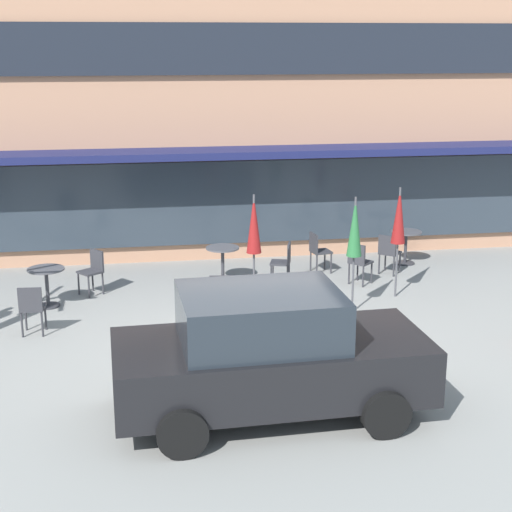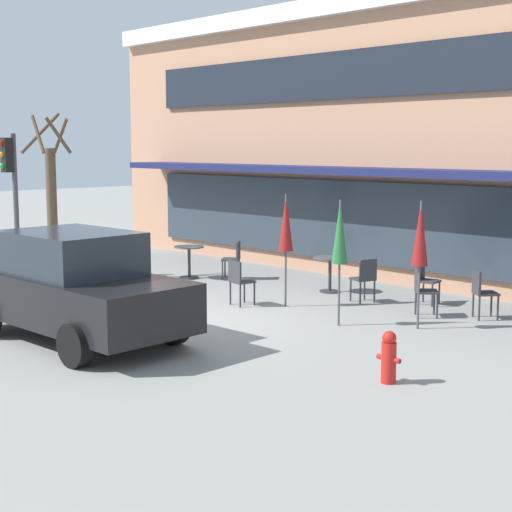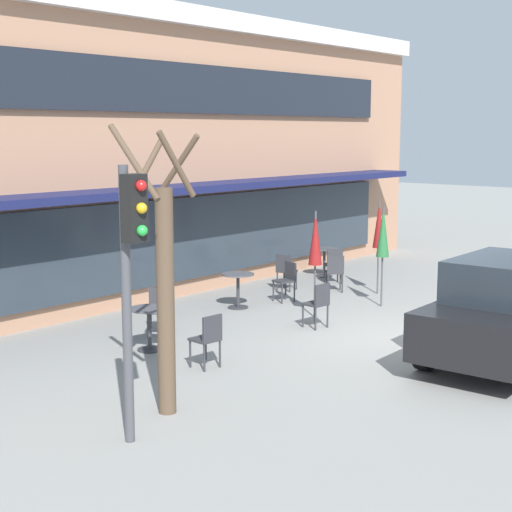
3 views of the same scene
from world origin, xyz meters
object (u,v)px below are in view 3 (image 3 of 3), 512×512
object	(u,v)px
cafe_table_near_wall	(238,285)
cafe_chair_3	(318,302)
cafe_chair_4	(159,307)
traffic_light_pole	(131,259)
cafe_chair_1	(335,270)
cafe_chair_6	(287,278)
patio_umbrella_corner_open	(383,233)
street_tree	(165,285)
cafe_table_streetside	(149,322)
patio_umbrella_cream_folded	(379,225)
patio_umbrella_green_folded	(315,239)
cafe_table_by_tree	(324,257)
cafe_chair_0	(208,337)
cafe_chair_2	(334,263)
parked_sedan	(512,310)
cafe_chair_5	(285,269)

from	to	relation	value
cafe_table_near_wall	cafe_chair_3	bearing A→B (deg)	-97.53
cafe_chair_4	traffic_light_pole	distance (m)	5.52
cafe_chair_1	cafe_chair_6	bearing A→B (deg)	170.62
patio_umbrella_corner_open	cafe_chair_3	bearing A→B (deg)	-178.12
street_tree	traffic_light_pole	xyz separation A→B (m)	(-0.98, -0.48, 0.52)
patio_umbrella_corner_open	cafe_chair_1	bearing A→B (deg)	70.00
cafe_table_streetside	cafe_chair_1	size ratio (longest dim) A/B	0.85
patio_umbrella_cream_folded	street_tree	size ratio (longest dim) A/B	0.57
patio_umbrella_green_folded	patio_umbrella_corner_open	size ratio (longest dim) A/B	1.00
cafe_table_streetside	patio_umbrella_green_folded	xyz separation A→B (m)	(3.88, -0.73, 1.11)
cafe_table_by_tree	cafe_chair_0	world-z (taller)	cafe_chair_0
patio_umbrella_cream_folded	cafe_chair_6	xyz separation A→B (m)	(-2.04, 1.13, -1.10)
cafe_chair_2	cafe_chair_3	bearing A→B (deg)	-149.10
patio_umbrella_cream_folded	cafe_chair_0	bearing A→B (deg)	-171.30
cafe_chair_0	cafe_chair_2	distance (m)	7.65
cafe_table_near_wall	cafe_table_streetside	bearing A→B (deg)	-163.47
cafe_chair_0	parked_sedan	size ratio (longest dim) A/B	0.21
cafe_chair_4	patio_umbrella_cream_folded	bearing A→B (deg)	-10.79
cafe_chair_2	cafe_chair_3	xyz separation A→B (m)	(-3.93, -2.35, 0.00)
cafe_table_by_tree	patio_umbrella_cream_folded	distance (m)	2.70
cafe_table_near_wall	cafe_chair_4	xyz separation A→B (m)	(-2.65, -0.37, 0.01)
cafe_table_by_tree	traffic_light_pole	distance (m)	11.83
cafe_table_streetside	parked_sedan	size ratio (longest dim) A/B	0.18
street_tree	traffic_light_pole	distance (m)	1.21
cafe_table_streetside	cafe_chair_1	world-z (taller)	cafe_chair_1
patio_umbrella_cream_folded	cafe_chair_4	distance (m)	6.14
cafe_table_near_wall	cafe_chair_3	distance (m)	2.38
cafe_table_by_tree	cafe_table_near_wall	bearing A→B (deg)	-170.03
cafe_chair_6	parked_sedan	distance (m)	5.92
cafe_chair_6	street_tree	size ratio (longest dim) A/B	0.23
patio_umbrella_green_folded	cafe_chair_6	bearing A→B (deg)	58.71
cafe_chair_3	parked_sedan	world-z (taller)	parked_sedan
cafe_table_by_tree	patio_umbrella_green_folded	world-z (taller)	patio_umbrella_green_folded
cafe_table_by_tree	cafe_table_streetside	bearing A→B (deg)	-167.04
cafe_table_streetside	patio_umbrella_green_folded	world-z (taller)	patio_umbrella_green_folded
street_tree	cafe_chair_1	bearing A→B (deg)	19.44
cafe_chair_1	cafe_chair_4	world-z (taller)	same
cafe_chair_5	street_tree	xyz separation A→B (m)	(-7.56, -3.89, 1.25)
cafe_chair_0	cafe_chair_4	world-z (taller)	same
cafe_chair_1	cafe_chair_3	distance (m)	3.54
cafe_chair_2	cafe_table_near_wall	bearing A→B (deg)	179.93
cafe_chair_3	cafe_chair_5	distance (m)	3.67
patio_umbrella_cream_folded	patio_umbrella_corner_open	size ratio (longest dim) A/B	1.00
cafe_table_streetside	cafe_chair_6	bearing A→B (deg)	8.03
cafe_table_by_tree	patio_umbrella_corner_open	world-z (taller)	patio_umbrella_corner_open
patio_umbrella_green_folded	cafe_chair_0	xyz separation A→B (m)	(-3.98, -0.78, -1.10)
cafe_chair_5	parked_sedan	distance (m)	6.88
cafe_table_near_wall	cafe_chair_1	distance (m)	2.84
parked_sedan	traffic_light_pole	xyz separation A→B (m)	(-6.30, 2.12, 1.42)
cafe_chair_4	cafe_chair_5	bearing A→B (deg)	8.79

